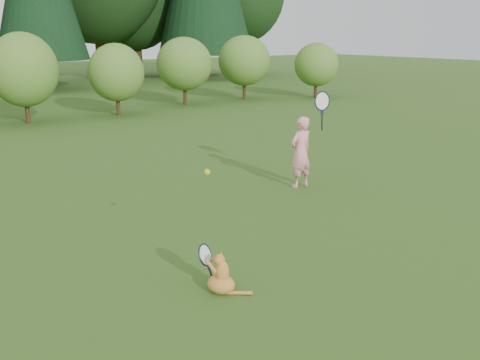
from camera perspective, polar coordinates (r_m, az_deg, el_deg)
ground at (r=7.27m, az=2.33°, el=-6.94°), size 100.00×100.00×0.00m
shrub_row at (r=18.85m, az=-22.63°, el=10.09°), size 28.00×3.00×2.80m
child at (r=9.87m, az=6.58°, el=3.16°), size 0.74×0.42×1.97m
cat at (r=5.94m, az=-2.12°, el=-9.77°), size 0.46×0.69×0.62m
tennis_ball at (r=6.13m, az=-3.54°, el=0.86°), size 0.07×0.07×0.07m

